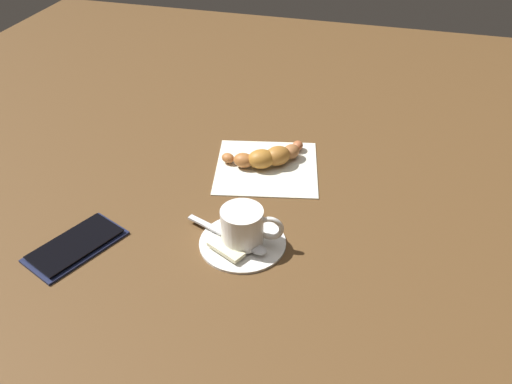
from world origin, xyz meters
TOP-DOWN VIEW (x-y plane):
  - ground_plane at (0.00, 0.00)m, footprint 1.80×1.80m
  - saucer at (0.10, 0.00)m, footprint 0.13×0.13m
  - espresso_cup at (0.10, 0.00)m, footprint 0.06×0.09m
  - teaspoon at (0.10, -0.00)m, footprint 0.06×0.14m
  - sugar_packet at (0.13, -0.02)m, footprint 0.04×0.06m
  - napkin at (-0.10, -0.02)m, footprint 0.21×0.21m
  - croissant at (-0.11, -0.01)m, footprint 0.11×0.14m
  - cell_phone at (0.17, -0.23)m, footprint 0.15×0.12m

SIDE VIEW (x-z plane):
  - ground_plane at x=0.00m, z-range 0.00..0.00m
  - napkin at x=-0.10m, z-range 0.00..0.00m
  - saucer at x=0.10m, z-range 0.00..0.01m
  - cell_phone at x=0.17m, z-range 0.00..0.01m
  - teaspoon at x=0.10m, z-range 0.01..0.01m
  - sugar_packet at x=0.13m, z-range 0.01..0.01m
  - croissant at x=-0.11m, z-range 0.00..0.03m
  - espresso_cup at x=0.10m, z-range 0.01..0.06m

